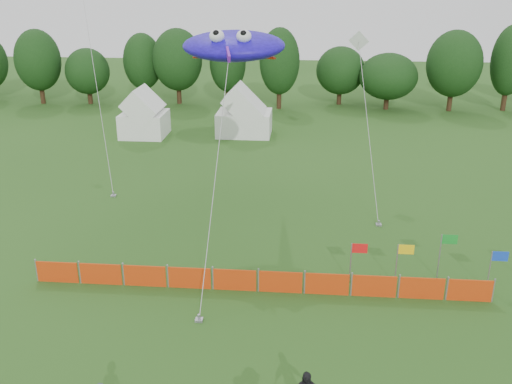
# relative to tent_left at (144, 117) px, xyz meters

# --- Properties ---
(treeline) EXTENTS (104.57, 8.78, 8.36)m
(treeline) POSITION_rel_tent_left_xyz_m (13.50, 12.67, 2.51)
(treeline) COLOR #382314
(treeline) RESTS_ON ground
(tent_left) EXTENTS (3.75, 3.75, 3.31)m
(tent_left) POSITION_rel_tent_left_xyz_m (0.00, 0.00, 0.00)
(tent_left) COLOR white
(tent_left) RESTS_ON ground
(tent_right) EXTENTS (4.66, 3.73, 3.29)m
(tent_right) POSITION_rel_tent_left_xyz_m (8.45, 1.14, -0.01)
(tent_right) COLOR white
(tent_right) RESTS_ON ground
(barrier_fence) EXTENTS (19.90, 0.06, 1.00)m
(barrier_fence) POSITION_rel_tent_left_xyz_m (11.82, -24.80, -1.17)
(barrier_fence) COLOR red
(barrier_fence) RESTS_ON ground
(flag_row) EXTENTS (10.73, 0.82, 2.25)m
(flag_row) POSITION_rel_tent_left_xyz_m (21.10, -23.40, -0.32)
(flag_row) COLOR gray
(flag_row) RESTS_ON ground
(stingray_kite) EXTENTS (5.89, 17.91, 10.51)m
(stingray_kite) POSITION_rel_tent_left_xyz_m (9.91, -16.31, 7.84)
(stingray_kite) COLOR #2610E7
(stingray_kite) RESTS_ON ground
(small_kite_white) EXTENTS (1.80, 8.62, 9.69)m
(small_kite_white) POSITION_rel_tent_left_xyz_m (17.15, -11.14, 5.00)
(small_kite_white) COLOR white
(small_kite_white) RESTS_ON ground
(small_kite_dark) EXTENTS (5.87, 12.00, 13.23)m
(small_kite_dark) POSITION_rel_tent_left_xyz_m (-1.25, -7.27, 5.96)
(small_kite_dark) COLOR black
(small_kite_dark) RESTS_ON ground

